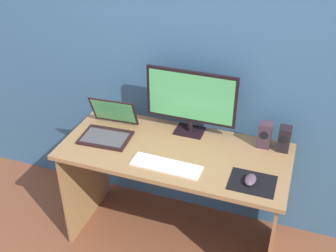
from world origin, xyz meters
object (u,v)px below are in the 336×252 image
monitor (191,100)px  keyboard_external (166,166)px  speaker_near_monitor (265,135)px  mouse (250,180)px  speaker_right (284,139)px  laptop (108,129)px

monitor → keyboard_external: monitor is taller
monitor → speaker_near_monitor: size_ratio=3.54×
monitor → mouse: bearing=-39.5°
monitor → speaker_right: bearing=-0.2°
speaker_right → keyboard_external: bearing=-147.2°
keyboard_external → speaker_near_monitor: bearing=39.8°
speaker_right → laptop: bearing=-169.3°
speaker_near_monitor → keyboard_external: bearing=-141.5°
monitor → speaker_near_monitor: (0.47, -0.00, -0.15)m
keyboard_external → mouse: 0.48m
laptop → mouse: 0.95m
laptop → keyboard_external: bearing=-22.5°
laptop → monitor: bearing=23.0°
monitor → laptop: bearing=-157.0°
monitor → laptop: 0.55m
laptop → mouse: size_ratio=3.24×
speaker_right → laptop: 1.08m
speaker_right → speaker_near_monitor: size_ratio=0.97×
speaker_right → mouse: speaker_right is taller
monitor → laptop: size_ratio=1.77×
laptop → mouse: bearing=-10.5°
speaker_right → keyboard_external: (-0.61, -0.39, -0.07)m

